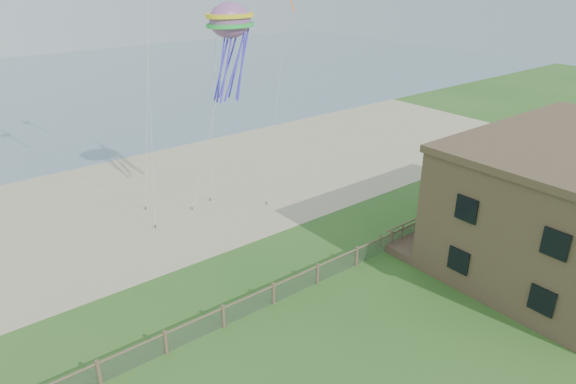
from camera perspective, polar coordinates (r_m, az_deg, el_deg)
name	(u,v)px	position (r m, az deg, el deg)	size (l,w,h in m)	color
ground	(402,341)	(25.43, 12.56, -15.82)	(160.00, 160.00, 0.00)	#2A5A1F
sand_beach	(181,192)	(40.55, -11.81, 0.05)	(72.00, 20.00, 0.02)	tan
ocean	(33,92)	(80.89, -26.49, 9.94)	(160.00, 68.00, 0.02)	slate
chainlink_fence	(317,275)	(28.38, 3.29, -9.19)	(36.20, 0.20, 1.25)	brown
motel	(572,206)	(33.31, 29.01, -1.38)	(15.00, 10.00, 7.00)	#4C3C28
motel_deck	(471,220)	(36.95, 19.69, -2.91)	(15.00, 2.00, 0.50)	brown
picnic_table	(466,256)	(32.00, 19.12, -6.76)	(2.02, 1.53, 0.85)	brown
octopus_kite	(231,49)	(32.48, -6.31, 15.56)	(3.10, 2.19, 6.39)	#FF3728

